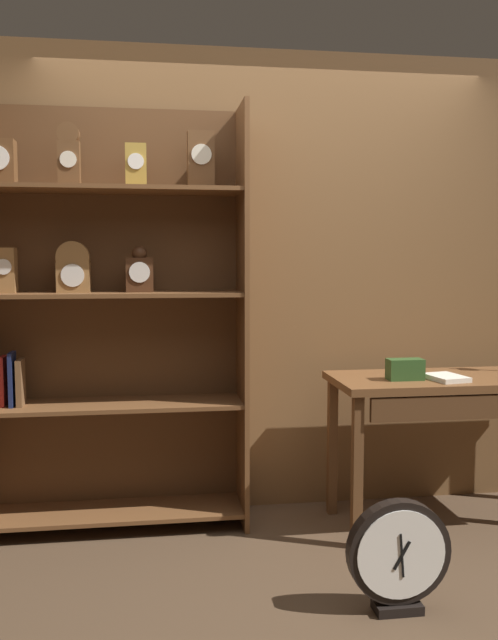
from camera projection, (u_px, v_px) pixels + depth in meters
The scene contains 7 objects.
ground_plane at pixel (317, 613), 2.73m from camera, with size 10.00×10.00×0.00m, color #4C3826.
back_wood_panel at pixel (265, 283), 3.85m from camera, with size 4.80×0.05×2.60m, color brown.
bookshelf at pixel (103, 314), 3.53m from camera, with size 1.44×0.37×2.24m.
workbench at pixel (462, 396), 3.59m from camera, with size 1.38×0.56×0.81m.
toolbox_small at pixel (405, 369), 3.49m from camera, with size 0.19×0.09×0.11m, color #2D5123.
open_repair_manual at pixel (446, 378), 3.49m from camera, with size 0.16×0.22×0.03m, color silver.
round_clock_large at pixel (399, 555), 2.72m from camera, with size 0.43×0.11×0.47m.
Camera 1 is at (-0.65, -2.54, 1.44)m, focal length 37.68 mm.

